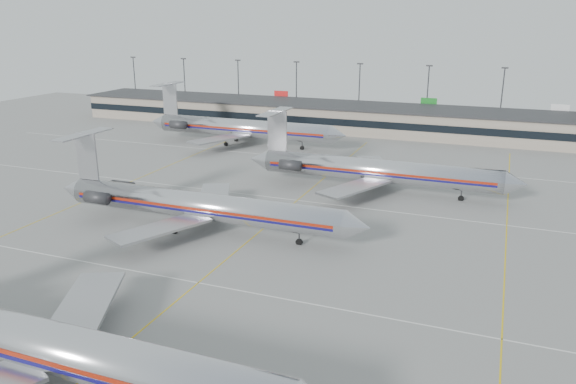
% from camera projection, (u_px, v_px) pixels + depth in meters
% --- Properties ---
extents(ground, '(260.00, 260.00, 0.00)m').
position_uv_depth(ground, '(142.00, 330.00, 50.01)').
color(ground, gray).
rests_on(ground, ground).
extents(apron_markings, '(160.00, 0.15, 0.02)m').
position_uv_depth(apron_markings, '(198.00, 283.00, 58.91)').
color(apron_markings, silver).
rests_on(apron_markings, ground).
extents(terminal, '(162.00, 17.00, 6.25)m').
position_uv_depth(terminal, '(380.00, 119.00, 136.31)').
color(terminal, gray).
rests_on(terminal, ground).
extents(light_mast_row, '(163.60, 0.40, 15.28)m').
position_uv_depth(light_mast_row, '(393.00, 90.00, 147.19)').
color(light_mast_row, '#38383D').
rests_on(light_mast_row, ground).
extents(jet_foreground, '(47.61, 28.04, 12.46)m').
position_uv_depth(jet_foreground, '(28.00, 340.00, 41.81)').
color(jet_foreground, silver).
rests_on(jet_foreground, ground).
extents(jet_second_row, '(44.92, 26.45, 11.76)m').
position_uv_depth(jet_second_row, '(195.00, 205.00, 72.85)').
color(jet_second_row, silver).
rests_on(jet_second_row, ground).
extents(jet_third_row, '(44.40, 27.31, 12.14)m').
position_uv_depth(jet_third_row, '(372.00, 170.00, 89.23)').
color(jet_third_row, silver).
rests_on(jet_third_row, ground).
extents(jet_back_row, '(46.85, 28.82, 12.81)m').
position_uv_depth(jet_back_row, '(239.00, 128.00, 122.62)').
color(jet_back_row, silver).
rests_on(jet_back_row, ground).
extents(belt_loader, '(3.96, 2.44, 2.04)m').
position_uv_depth(belt_loader, '(115.00, 370.00, 43.35)').
color(belt_loader, gray).
rests_on(belt_loader, ground).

